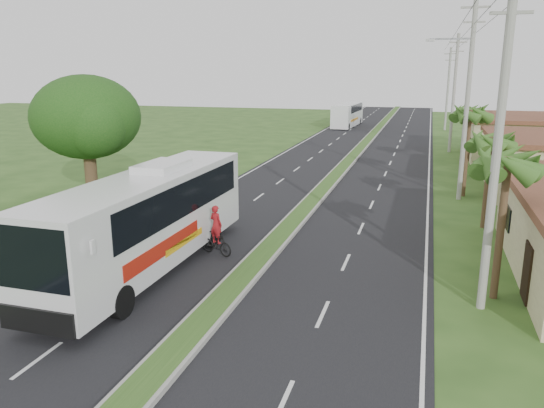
# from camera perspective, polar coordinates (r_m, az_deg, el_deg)

# --- Properties ---
(ground) EXTENTS (180.00, 180.00, 0.00)m
(ground) POSITION_cam_1_polar(r_m,az_deg,el_deg) (18.68, -5.30, -10.42)
(ground) COLOR #2A491B
(ground) RESTS_ON ground
(road_asphalt) EXTENTS (14.00, 160.00, 0.02)m
(road_asphalt) POSITION_cam_1_polar(r_m,az_deg,el_deg) (37.12, 6.09, 2.12)
(road_asphalt) COLOR black
(road_asphalt) RESTS_ON ground
(median_strip) EXTENTS (1.20, 160.00, 0.18)m
(median_strip) POSITION_cam_1_polar(r_m,az_deg,el_deg) (37.10, 6.10, 2.26)
(median_strip) COLOR gray
(median_strip) RESTS_ON ground
(lane_edge_left) EXTENTS (0.12, 160.00, 0.01)m
(lane_edge_left) POSITION_cam_1_polar(r_m,az_deg,el_deg) (38.84, -3.68, 2.70)
(lane_edge_left) COLOR silver
(lane_edge_left) RESTS_ON ground
(lane_edge_right) EXTENTS (0.12, 160.00, 0.01)m
(lane_edge_right) POSITION_cam_1_polar(r_m,az_deg,el_deg) (36.57, 16.47, 1.40)
(lane_edge_right) COLOR silver
(lane_edge_right) RESTS_ON ground
(shop_far) EXTENTS (8.60, 11.60, 3.82)m
(shop_far) POSITION_cam_1_polar(r_m,az_deg,el_deg) (52.61, 24.75, 6.60)
(shop_far) COLOR tan
(shop_far) RESTS_ON ground
(palm_verge_a) EXTENTS (2.40, 2.40, 5.45)m
(palm_verge_a) POSITION_cam_1_polar(r_m,az_deg,el_deg) (19.15, 24.04, 3.89)
(palm_verge_a) COLOR #473321
(palm_verge_a) RESTS_ON ground
(palm_verge_b) EXTENTS (2.40, 2.40, 5.05)m
(palm_verge_b) POSITION_cam_1_polar(r_m,az_deg,el_deg) (28.10, 22.53, 6.20)
(palm_verge_b) COLOR #473321
(palm_verge_b) RESTS_ON ground
(palm_verge_c) EXTENTS (2.40, 2.40, 5.85)m
(palm_verge_c) POSITION_cam_1_polar(r_m,az_deg,el_deg) (34.91, 20.54, 9.02)
(palm_verge_c) COLOR #473321
(palm_verge_c) RESTS_ON ground
(palm_verge_d) EXTENTS (2.40, 2.40, 5.25)m
(palm_verge_d) POSITION_cam_1_polar(r_m,az_deg,el_deg) (43.95, 20.39, 9.19)
(palm_verge_d) COLOR #473321
(palm_verge_d) RESTS_ON ground
(shade_tree) EXTENTS (6.30, 6.00, 7.54)m
(shade_tree) POSITION_cam_1_polar(r_m,az_deg,el_deg) (31.82, -19.48, 8.51)
(shade_tree) COLOR #473321
(shade_tree) RESTS_ON ground
(utility_pole_a) EXTENTS (1.60, 0.28, 11.00)m
(utility_pole_a) POSITION_cam_1_polar(r_m,az_deg,el_deg) (17.98, 23.15, 6.39)
(utility_pole_a) COLOR gray
(utility_pole_a) RESTS_ON ground
(utility_pole_b) EXTENTS (3.20, 0.28, 12.00)m
(utility_pole_b) POSITION_cam_1_polar(r_m,az_deg,el_deg) (33.83, 20.26, 10.84)
(utility_pole_b) COLOR gray
(utility_pole_b) RESTS_ON ground
(utility_pole_c) EXTENTS (1.60, 0.28, 11.00)m
(utility_pole_c) POSITION_cam_1_polar(r_m,az_deg,el_deg) (53.81, 18.98, 11.29)
(utility_pole_c) COLOR gray
(utility_pole_c) RESTS_ON ground
(utility_pole_d) EXTENTS (1.60, 0.28, 10.50)m
(utility_pole_d) POSITION_cam_1_polar(r_m,az_deg,el_deg) (73.80, 18.39, 11.75)
(utility_pole_d) COLOR gray
(utility_pole_d) RESTS_ON ground
(coach_bus_main) EXTENTS (2.83, 12.82, 4.14)m
(coach_bus_main) POSITION_cam_1_polar(r_m,az_deg,el_deg) (21.26, -13.03, -1.12)
(coach_bus_main) COLOR silver
(coach_bus_main) RESTS_ON ground
(coach_bus_far) EXTENTS (2.92, 10.98, 3.17)m
(coach_bus_far) POSITION_cam_1_polar(r_m,az_deg,el_deg) (75.72, 8.14, 9.62)
(coach_bus_far) COLOR white
(coach_bus_far) RESTS_ON ground
(motorcyclist) EXTENTS (1.74, 1.04, 2.21)m
(motorcyclist) POSITION_cam_1_polar(r_m,az_deg,el_deg) (22.86, -6.01, -3.60)
(motorcyclist) COLOR black
(motorcyclist) RESTS_ON ground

